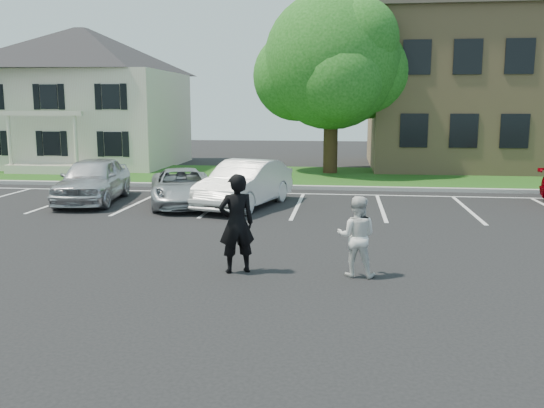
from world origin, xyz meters
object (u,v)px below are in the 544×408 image
object	(u,v)px
tree	(334,64)
car_silver_minivan	(182,187)
house	(85,97)
car_silver_west	(93,180)
man_white_shirt	(357,236)
car_white_sedan	(245,184)
man_black_suit	(237,223)

from	to	relation	value
tree	car_silver_minivan	bearing A→B (deg)	-116.40
house	car_silver_minivan	xyz separation A→B (m)	(9.05, -12.30, -3.21)
car_silver_west	man_white_shirt	bearing A→B (deg)	-49.27
car_silver_west	car_silver_minivan	bearing A→B (deg)	-12.18
house	car_white_sedan	xyz separation A→B (m)	(11.25, -12.36, -3.05)
house	car_white_sedan	distance (m)	16.99
car_silver_minivan	tree	bearing A→B (deg)	45.16
house	car_white_sedan	size ratio (longest dim) A/B	2.19
tree	man_black_suit	bearing A→B (deg)	-94.96
man_black_suit	car_white_sedan	distance (m)	7.75
tree	man_white_shirt	bearing A→B (deg)	-87.11
man_black_suit	man_white_shirt	xyz separation A→B (m)	(2.41, 0.03, -0.20)
car_silver_west	house	bearing A→B (deg)	107.44
car_silver_west	car_silver_minivan	xyz separation A→B (m)	(3.28, -0.23, -0.18)
house	car_silver_west	distance (m)	13.72
man_black_suit	car_silver_minivan	size ratio (longest dim) A/B	0.46
tree	man_black_suit	distance (m)	18.13
car_silver_minivan	man_black_suit	bearing A→B (deg)	-84.91
car_white_sedan	car_silver_minivan	bearing A→B (deg)	-165.84
car_silver_minivan	car_white_sedan	world-z (taller)	car_white_sedan
man_white_shirt	car_white_sedan	world-z (taller)	man_white_shirt
house	man_white_shirt	size ratio (longest dim) A/B	6.36
man_black_suit	car_silver_west	world-z (taller)	man_black_suit
car_silver_west	car_silver_minivan	distance (m)	3.30
tree	car_silver_west	size ratio (longest dim) A/B	1.89
car_silver_west	car_silver_minivan	world-z (taller)	car_silver_west
man_black_suit	car_silver_minivan	xyz separation A→B (m)	(-3.36, 7.71, -0.40)
car_silver_west	man_black_suit	bearing A→B (deg)	-58.20
house	man_white_shirt	world-z (taller)	house
car_silver_minivan	house	bearing A→B (deg)	107.90
man_white_shirt	man_black_suit	bearing A→B (deg)	7.29
tree	man_white_shirt	distance (m)	18.11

